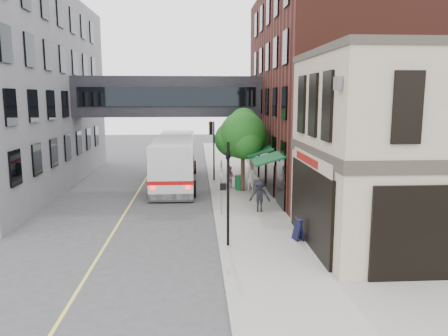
{
  "coord_description": "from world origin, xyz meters",
  "views": [
    {
      "loc": [
        -0.91,
        -16.04,
        6.51
      ],
      "look_at": [
        0.37,
        4.3,
        3.17
      ],
      "focal_mm": 35.0,
      "sensor_mm": 36.0,
      "label": 1
    }
  ],
  "objects": [
    {
      "name": "newspaper_box",
      "position": [
        2.02,
        13.3,
        0.67
      ],
      "size": [
        0.61,
        0.57,
        1.03
      ],
      "primitive_type": "cube",
      "rotation": [
        0.0,
        0.0,
        0.24
      ],
      "color": "#166130",
      "rests_on": "sidewalk_main"
    },
    {
      "name": "pedestrian_a",
      "position": [
        2.73,
        12.92,
        1.0
      ],
      "size": [
        0.73,
        0.61,
        1.7
      ],
      "primitive_type": "imported",
      "rotation": [
        0.0,
        0.0,
        -0.37
      ],
      "color": "silver",
      "rests_on": "sidewalk_main"
    },
    {
      "name": "street_sign_pole",
      "position": [
        0.39,
        7.0,
        1.93
      ],
      "size": [
        0.08,
        0.75,
        3.0
      ],
      "color": "gray",
      "rests_on": "sidewalk_main"
    },
    {
      "name": "pedestrian_b",
      "position": [
        1.42,
        13.83,
        0.93
      ],
      "size": [
        0.79,
        0.64,
        1.56
      ],
      "primitive_type": "imported",
      "rotation": [
        0.0,
        0.0,
        0.06
      ],
      "color": "#C57F8D",
      "rests_on": "sidewalk_main"
    },
    {
      "name": "sidewalk_main",
      "position": [
        2.0,
        14.0,
        0.07
      ],
      "size": [
        4.0,
        60.0,
        0.15
      ],
      "primitive_type": "cube",
      "color": "gray",
      "rests_on": "ground"
    },
    {
      "name": "traffic_signal_near",
      "position": [
        0.37,
        2.0,
        2.98
      ],
      "size": [
        0.44,
        0.22,
        4.6
      ],
      "color": "black",
      "rests_on": "sidewalk_main"
    },
    {
      "name": "corner_building",
      "position": [
        8.97,
        2.0,
        4.21
      ],
      "size": [
        10.19,
        8.12,
        8.45
      ],
      "color": "tan",
      "rests_on": "ground"
    },
    {
      "name": "ground",
      "position": [
        0.0,
        0.0,
        0.0
      ],
      "size": [
        120.0,
        120.0,
        0.0
      ],
      "primitive_type": "plane",
      "color": "#38383A",
      "rests_on": "ground"
    },
    {
      "name": "brick_building",
      "position": [
        9.98,
        15.0,
        6.99
      ],
      "size": [
        13.76,
        18.0,
        14.0
      ],
      "color": "#491E16",
      "rests_on": "ground"
    },
    {
      "name": "street_tree",
      "position": [
        2.19,
        13.22,
        3.91
      ],
      "size": [
        3.8,
        3.2,
        5.6
      ],
      "color": "#382619",
      "rests_on": "sidewalk_main"
    },
    {
      "name": "skyway_bridge",
      "position": [
        -3.0,
        18.0,
        6.5
      ],
      "size": [
        14.0,
        3.18,
        3.0
      ],
      "color": "black",
      "rests_on": "ground"
    },
    {
      "name": "lane_marking",
      "position": [
        -5.0,
        10.0,
        0.01
      ],
      "size": [
        0.12,
        40.0,
        0.01
      ],
      "primitive_type": "cube",
      "color": "#D8CC4C",
      "rests_on": "ground"
    },
    {
      "name": "bus",
      "position": [
        -2.54,
        16.63,
        1.94
      ],
      "size": [
        3.13,
        12.86,
        3.46
      ],
      "color": "silver",
      "rests_on": "ground"
    },
    {
      "name": "traffic_signal_far",
      "position": [
        0.26,
        17.0,
        3.34
      ],
      "size": [
        0.53,
        0.28,
        4.5
      ],
      "color": "black",
      "rests_on": "sidewalk_main"
    },
    {
      "name": "pedestrian_c",
      "position": [
        2.56,
        7.47,
        1.05
      ],
      "size": [
        1.23,
        0.8,
        1.79
      ],
      "primitive_type": "imported",
      "rotation": [
        0.0,
        0.0,
        -0.12
      ],
      "color": "black",
      "rests_on": "sidewalk_main"
    },
    {
      "name": "sandwich_board",
      "position": [
        3.6,
        2.53,
        0.64
      ],
      "size": [
        0.46,
        0.61,
        0.98
      ],
      "primitive_type": "cube",
      "rotation": [
        0.0,
        0.0,
        0.21
      ],
      "color": "black",
      "rests_on": "sidewalk_main"
    }
  ]
}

